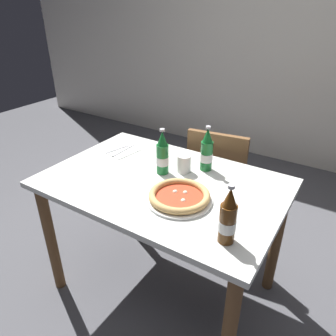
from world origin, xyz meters
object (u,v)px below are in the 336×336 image
object	(u,v)px
chair_behind_table	(219,179)
paper_cup	(184,164)
dining_table_main	(163,199)
pizza_margherita_near	(179,197)
beer_bottle_center	(207,152)
beer_bottle_left	(228,218)
beer_bottle_right	(162,155)
napkin_with_cutlery	(121,150)

from	to	relation	value
chair_behind_table	paper_cup	bearing A→B (deg)	80.50
dining_table_main	pizza_margherita_near	bearing A→B (deg)	-33.70
chair_behind_table	paper_cup	world-z (taller)	chair_behind_table
beer_bottle_center	dining_table_main	bearing A→B (deg)	-119.48
beer_bottle_left	beer_bottle_right	distance (m)	0.59
chair_behind_table	pizza_margherita_near	distance (m)	0.78
beer_bottle_right	napkin_with_cutlery	xyz separation A→B (m)	(-0.37, 0.10, -0.10)
napkin_with_cutlery	paper_cup	xyz separation A→B (m)	(0.46, -0.02, 0.04)
dining_table_main	beer_bottle_right	xyz separation A→B (m)	(-0.05, 0.07, 0.22)
beer_bottle_left	napkin_with_cutlery	bearing A→B (deg)	154.47
dining_table_main	chair_behind_table	xyz separation A→B (m)	(0.05, 0.61, -0.15)
pizza_margherita_near	paper_cup	world-z (taller)	paper_cup
beer_bottle_left	napkin_with_cutlery	size ratio (longest dim) A/B	1.20
chair_behind_table	pizza_margherita_near	size ratio (longest dim) A/B	2.80
pizza_margherita_near	napkin_with_cutlery	size ratio (longest dim) A/B	1.48
pizza_margherita_near	beer_bottle_center	xyz separation A→B (m)	(-0.03, 0.34, 0.08)
beer_bottle_center	beer_bottle_right	xyz separation A→B (m)	(-0.18, -0.16, 0.00)
paper_cup	beer_bottle_center	bearing A→B (deg)	44.96
beer_bottle_right	napkin_with_cutlery	bearing A→B (deg)	165.45
dining_table_main	pizza_margherita_near	distance (m)	0.24
beer_bottle_left	beer_bottle_right	xyz separation A→B (m)	(-0.50, 0.32, 0.00)
pizza_margherita_near	napkin_with_cutlery	xyz separation A→B (m)	(-0.58, 0.27, -0.02)
beer_bottle_center	beer_bottle_right	bearing A→B (deg)	-138.10
beer_bottle_right	paper_cup	bearing A→B (deg)	38.60
beer_bottle_left	paper_cup	bearing A→B (deg)	136.42
dining_table_main	beer_bottle_right	size ratio (longest dim) A/B	4.86
chair_behind_table	beer_bottle_left	xyz separation A→B (m)	(0.40, -0.86, 0.37)
chair_behind_table	beer_bottle_right	world-z (taller)	beer_bottle_right
beer_bottle_right	napkin_with_cutlery	size ratio (longest dim) A/B	1.20
beer_bottle_left	paper_cup	size ratio (longest dim) A/B	2.60
chair_behind_table	beer_bottle_left	world-z (taller)	beer_bottle_left
beer_bottle_center	napkin_with_cutlery	xyz separation A→B (m)	(-0.54, -0.06, -0.10)
pizza_margherita_near	beer_bottle_left	size ratio (longest dim) A/B	1.23
dining_table_main	paper_cup	world-z (taller)	paper_cup
dining_table_main	beer_bottle_right	world-z (taller)	beer_bottle_right
pizza_margherita_near	paper_cup	xyz separation A→B (m)	(-0.12, 0.25, 0.03)
beer_bottle_right	chair_behind_table	bearing A→B (deg)	79.48
pizza_margherita_near	napkin_with_cutlery	bearing A→B (deg)	154.61
beer_bottle_center	napkin_with_cutlery	world-z (taller)	beer_bottle_center
chair_behind_table	pizza_margherita_near	xyz separation A→B (m)	(0.11, -0.72, 0.29)
chair_behind_table	paper_cup	xyz separation A→B (m)	(-0.01, -0.47, 0.32)
dining_table_main	beer_bottle_center	bearing A→B (deg)	60.52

